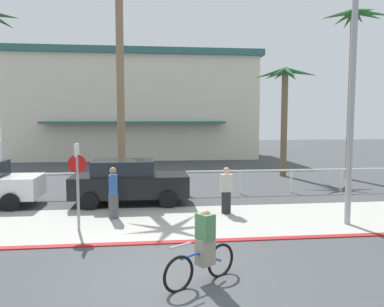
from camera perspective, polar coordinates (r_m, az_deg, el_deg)
name	(u,v)px	position (r m, az deg, el deg)	size (l,w,h in m)	color
ground_plane	(159,189)	(17.87, -5.04, -5.32)	(80.00, 80.00, 0.00)	#424447
sidewalk_strip	(163,222)	(12.21, -4.31, -10.23)	(44.00, 4.00, 0.02)	#ADAAA0
curb_paint	(166,242)	(10.30, -3.86, -13.15)	(44.00, 0.24, 0.03)	maroon
building_backdrop	(136,106)	(34.19, -8.34, 7.01)	(20.28, 10.59, 8.71)	beige
rail_fence	(159,176)	(16.25, -4.92, -3.37)	(25.74, 0.08, 1.04)	white
stop_sign_bike_lane	(77,174)	(11.39, -16.81, -3.00)	(0.52, 0.56, 2.56)	gray
streetlight_curb	(356,84)	(12.32, 23.45, 9.52)	(0.24, 2.54, 7.50)	#9EA0A5
palm_tree_1	(121,35)	(18.80, -10.66, 17.07)	(3.15, 3.28, 9.94)	#846B4C
palm_tree_2	(285,92)	(22.25, 13.79, 9.00)	(3.74, 3.52, 6.16)	brown
palm_tree_3	(353,52)	(22.39, 23.06, 13.85)	(3.21, 3.23, 9.03)	#846B4C
car_black_2	(129,181)	(14.79, -9.48, -4.16)	(4.40, 2.02, 1.69)	black
cyclist_blue_0	(203,248)	(7.77, 1.72, -14.04)	(1.56, 1.04, 1.50)	black
pedestrian_0	(113,195)	(12.70, -11.72, -6.12)	(0.33, 0.41, 1.70)	#4C4C51
pedestrian_1	(226,193)	(13.14, 5.16, -5.86)	(0.42, 0.34, 1.61)	#232326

